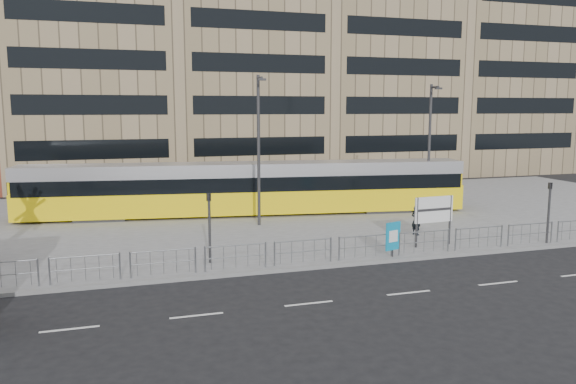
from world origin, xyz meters
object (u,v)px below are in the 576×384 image
object	(u,v)px
traffic_light_west	(209,219)
lamp_post_east	(430,142)
ad_panel	(393,237)
lamp_post_west	(259,145)
tram	(248,188)
station_sign	(434,212)
pedestrian	(416,220)
traffic_light_east	(549,205)

from	to	relation	value
traffic_light_west	lamp_post_east	size ratio (longest dim) A/B	0.37
ad_panel	lamp_post_west	xyz separation A→B (m)	(-4.11, 8.70, 3.74)
lamp_post_east	ad_panel	bearing A→B (deg)	-127.93
tram	station_sign	xyz separation A→B (m)	(6.86, -10.97, 0.04)
pedestrian	traffic_light_west	distance (m)	11.80
station_sign	pedestrian	size ratio (longest dim) A/B	1.55
tram	pedestrian	xyz separation A→B (m)	(7.30, -8.55, -0.87)
traffic_light_west	pedestrian	bearing A→B (deg)	-11.48
station_sign	lamp_post_east	world-z (taller)	lamp_post_east
lamp_post_east	station_sign	bearing A→B (deg)	-119.51
ad_panel	traffic_light_west	world-z (taller)	traffic_light_west
traffic_light_east	lamp_post_west	size ratio (longest dim) A/B	0.36
traffic_light_west	lamp_post_west	xyz separation A→B (m)	(4.07, 7.21, 2.72)
station_sign	traffic_light_west	world-z (taller)	traffic_light_west
traffic_light_west	lamp_post_west	size ratio (longest dim) A/B	0.36
station_sign	traffic_light_east	size ratio (longest dim) A/B	0.80
ad_panel	traffic_light_east	xyz separation A→B (m)	(8.73, 0.10, 1.02)
tram	traffic_light_west	size ratio (longest dim) A/B	9.15
station_sign	lamp_post_west	world-z (taller)	lamp_post_west
tram	lamp_post_east	size ratio (longest dim) A/B	3.41
lamp_post_west	lamp_post_east	size ratio (longest dim) A/B	1.04
tram	traffic_light_west	distance (m)	11.59
tram	lamp_post_west	xyz separation A→B (m)	(-0.15, -3.59, 3.03)
ad_panel	lamp_post_east	size ratio (longest dim) A/B	0.19
ad_panel	lamp_post_east	xyz separation A→B (m)	(7.87, 10.10, 3.59)
ad_panel	pedestrian	xyz separation A→B (m)	(3.34, 3.73, -0.15)
tram	lamp_post_west	size ratio (longest dim) A/B	3.28
station_sign	lamp_post_west	xyz separation A→B (m)	(-7.01, 7.38, 2.98)
pedestrian	traffic_light_east	bearing A→B (deg)	-148.69
station_sign	ad_panel	world-z (taller)	station_sign
ad_panel	traffic_light_east	world-z (taller)	traffic_light_east
ad_panel	pedestrian	bearing A→B (deg)	30.71
tram	traffic_light_east	xyz separation A→B (m)	(12.69, -12.18, 0.30)
tram	station_sign	world-z (taller)	tram
traffic_light_east	lamp_post_east	distance (m)	10.36
tram	pedestrian	distance (m)	11.28
traffic_light_east	lamp_post_east	bearing A→B (deg)	97.61
pedestrian	traffic_light_west	xyz separation A→B (m)	(-11.52, -2.24, 1.18)
ad_panel	pedestrian	size ratio (longest dim) A/B	1.02
traffic_light_west	traffic_light_east	xyz separation A→B (m)	(16.92, -1.39, 0.00)
pedestrian	station_sign	bearing A→B (deg)	144.95
lamp_post_west	lamp_post_east	bearing A→B (deg)	6.70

